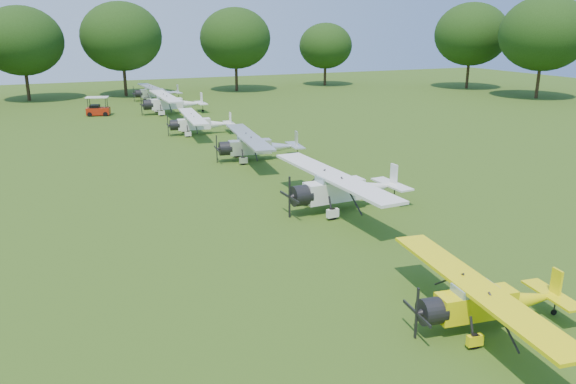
# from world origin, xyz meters

# --- Properties ---
(ground) EXTENTS (160.00, 160.00, 0.00)m
(ground) POSITION_xyz_m (0.00, 0.00, 0.00)
(ground) COLOR #234812
(ground) RESTS_ON ground
(tree_belt) EXTENTS (137.36, 130.27, 14.52)m
(tree_belt) POSITION_xyz_m (3.57, 0.16, 8.03)
(tree_belt) COLOR black
(tree_belt) RESTS_ON ground
(aircraft_2) EXTENTS (5.80, 9.20, 1.81)m
(aircraft_2) POSITION_xyz_m (-0.20, -13.40, 1.06)
(aircraft_2) COLOR yellow
(aircraft_2) RESTS_ON ground
(aircraft_3) EXTENTS (7.15, 11.37, 2.24)m
(aircraft_3) POSITION_xyz_m (1.48, -0.33, 1.31)
(aircraft_3) COLOR white
(aircraft_3) RESTS_ON ground
(aircraft_4) EXTENTS (6.63, 10.53, 2.07)m
(aircraft_4) POSITION_xyz_m (1.21, 12.53, 1.21)
(aircraft_4) COLOR white
(aircraft_4) RESTS_ON ground
(aircraft_5) EXTENTS (6.24, 9.93, 1.95)m
(aircraft_5) POSITION_xyz_m (-0.09, 24.29, 1.14)
(aircraft_5) COLOR white
(aircraft_5) RESTS_ON ground
(aircraft_6) EXTENTS (7.34, 11.66, 2.31)m
(aircraft_6) POSITION_xyz_m (0.27, 37.67, 1.35)
(aircraft_6) COLOR white
(aircraft_6) RESTS_ON ground
(aircraft_7) EXTENTS (6.36, 10.13, 1.99)m
(aircraft_7) POSITION_xyz_m (0.84, 50.16, 1.17)
(aircraft_7) COLOR white
(aircraft_7) RESTS_ON ground
(golf_cart) EXTENTS (2.73, 2.05, 2.09)m
(golf_cart) POSITION_xyz_m (-7.62, 39.58, 0.70)
(golf_cart) COLOR #A2200B
(golf_cart) RESTS_ON ground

